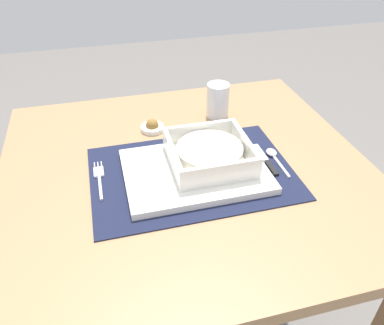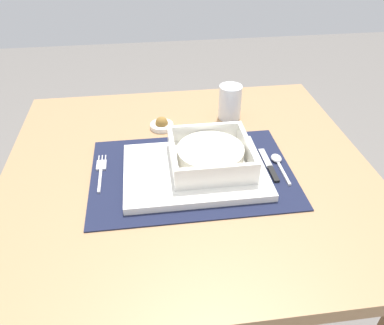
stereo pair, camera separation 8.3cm
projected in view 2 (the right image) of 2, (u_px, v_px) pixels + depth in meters
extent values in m
cube|color=#A37A51|center=(188.00, 172.00, 0.88)|extent=(0.84, 0.79, 0.03)
cube|color=olive|center=(72.00, 202.00, 1.33)|extent=(0.05, 0.05, 0.68)
cube|color=olive|center=(276.00, 184.00, 1.41)|extent=(0.05, 0.05, 0.68)
cube|color=#191E38|center=(192.00, 173.00, 0.85)|extent=(0.45, 0.31, 0.00)
cube|color=white|center=(195.00, 171.00, 0.84)|extent=(0.31, 0.23, 0.02)
cube|color=white|center=(210.00, 161.00, 0.85)|extent=(0.18, 0.18, 0.01)
cube|color=white|center=(173.00, 154.00, 0.83)|extent=(0.01, 0.18, 0.04)
cube|color=white|center=(247.00, 149.00, 0.84)|extent=(0.01, 0.18, 0.04)
cube|color=white|center=(217.00, 175.00, 0.77)|extent=(0.16, 0.01, 0.04)
cube|color=white|center=(205.00, 132.00, 0.90)|extent=(0.16, 0.01, 0.04)
cylinder|color=silver|center=(210.00, 154.00, 0.84)|extent=(0.15, 0.15, 0.03)
cube|color=silver|center=(100.00, 181.00, 0.82)|extent=(0.01, 0.08, 0.00)
cube|color=silver|center=(101.00, 165.00, 0.87)|extent=(0.02, 0.04, 0.00)
cylinder|color=silver|center=(99.00, 159.00, 0.89)|extent=(0.00, 0.02, 0.00)
cylinder|color=silver|center=(102.00, 158.00, 0.89)|extent=(0.00, 0.02, 0.00)
cylinder|color=silver|center=(106.00, 158.00, 0.89)|extent=(0.00, 0.02, 0.00)
cube|color=silver|center=(284.00, 174.00, 0.84)|extent=(0.01, 0.08, 0.00)
ellipsoid|color=silver|center=(276.00, 158.00, 0.89)|extent=(0.02, 0.03, 0.01)
cube|color=black|center=(273.00, 174.00, 0.84)|extent=(0.01, 0.06, 0.01)
cube|color=silver|center=(265.00, 157.00, 0.89)|extent=(0.01, 0.08, 0.00)
cylinder|color=white|center=(230.00, 102.00, 1.03)|extent=(0.06, 0.06, 0.09)
cylinder|color=#338C3F|center=(230.00, 106.00, 1.04)|extent=(0.05, 0.05, 0.07)
cylinder|color=white|center=(162.00, 126.00, 1.01)|extent=(0.06, 0.06, 0.01)
sphere|color=olive|center=(162.00, 123.00, 1.00)|extent=(0.03, 0.03, 0.03)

